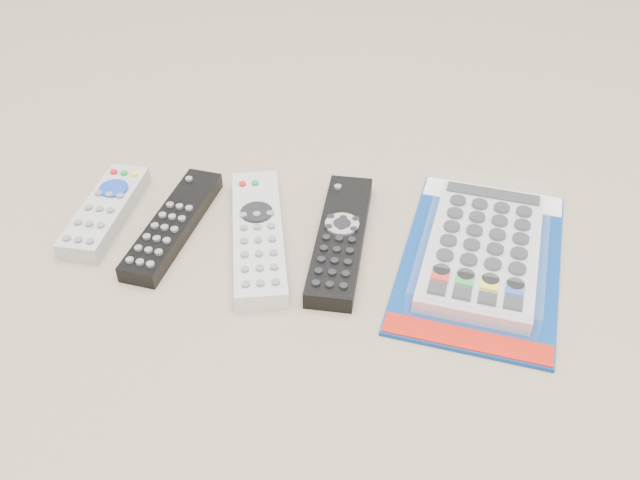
# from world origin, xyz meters

# --- Properties ---
(remote_small_grey) EXTENTS (0.07, 0.17, 0.03)m
(remote_small_grey) POSITION_xyz_m (-0.23, 0.06, 0.01)
(remote_small_grey) COLOR #ABABAD
(remote_small_grey) RESTS_ON ground
(remote_slim_black) EXTENTS (0.08, 0.20, 0.02)m
(remote_slim_black) POSITION_xyz_m (-0.14, 0.04, 0.01)
(remote_slim_black) COLOR black
(remote_slim_black) RESTS_ON ground
(remote_silver_dvd) EXTENTS (0.10, 0.23, 0.03)m
(remote_silver_dvd) POSITION_xyz_m (-0.04, 0.03, 0.01)
(remote_silver_dvd) COLOR silver
(remote_silver_dvd) RESTS_ON ground
(remote_large_black) EXTENTS (0.07, 0.22, 0.02)m
(remote_large_black) POSITION_xyz_m (0.06, 0.03, 0.01)
(remote_large_black) COLOR black
(remote_large_black) RESTS_ON ground
(jumbo_remote_packaged) EXTENTS (0.23, 0.31, 0.04)m
(jumbo_remote_packaged) POSITION_xyz_m (0.22, 0.02, 0.02)
(jumbo_remote_packaged) COLOR navy
(jumbo_remote_packaged) RESTS_ON ground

